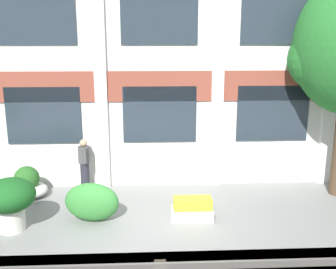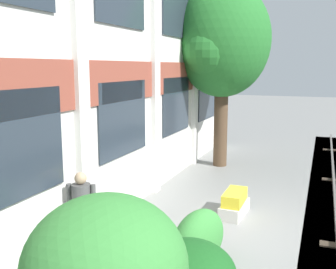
# 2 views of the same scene
# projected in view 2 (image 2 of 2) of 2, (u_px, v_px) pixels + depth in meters

# --- Properties ---
(ground_plane) EXTENTS (80.00, 80.00, 0.00)m
(ground_plane) POSITION_uv_depth(u_px,v_px,m) (243.00, 230.00, 8.36)
(ground_plane) COLOR gray
(apartment_facade) EXTENTS (17.61, 0.64, 7.63)m
(apartment_facade) POSITION_uv_depth(u_px,v_px,m) (112.00, 49.00, 8.83)
(apartment_facade) COLOR silver
(apartment_facade) RESTS_ON ground
(broadleaf_tree) EXTENTS (3.34, 3.18, 6.20)m
(broadleaf_tree) POSITION_uv_depth(u_px,v_px,m) (223.00, 44.00, 13.09)
(broadleaf_tree) COLOR #4C3826
(broadleaf_tree) RESTS_ON ground
(potted_plant_square_trough) EXTENTS (1.10, 0.54, 0.58)m
(potted_plant_square_trough) POSITION_uv_depth(u_px,v_px,m) (234.00, 204.00, 9.13)
(potted_plant_square_trough) COLOR beige
(potted_plant_square_trough) RESTS_ON ground
(resident_by_doorway) EXTENTS (0.34, 0.51, 1.59)m
(resident_by_doorway) POSITION_uv_depth(u_px,v_px,m) (82.00, 212.00, 7.04)
(resident_by_doorway) COLOR #282833
(resident_by_doorway) RESTS_ON ground
(topiary_hedge) EXTENTS (1.48, 0.93, 0.98)m
(topiary_hedge) POSITION_uv_depth(u_px,v_px,m) (199.00, 238.00, 6.81)
(topiary_hedge) COLOR #388438
(topiary_hedge) RESTS_ON ground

